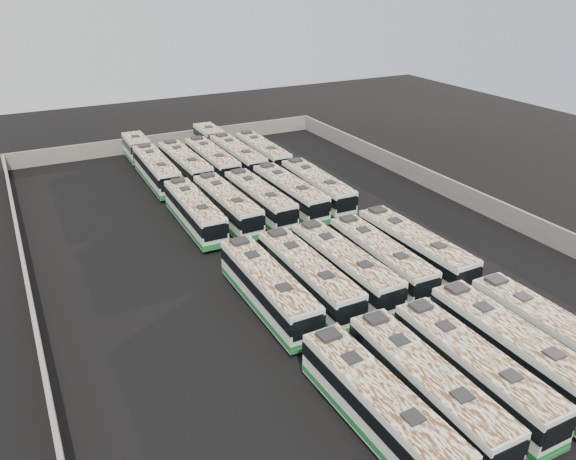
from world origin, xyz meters
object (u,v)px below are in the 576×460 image
Objects in this scene: bus_front_far_right at (552,336)px; bus_midfront_center at (344,267)px; bus_midback_right at (289,193)px; bus_back_left at (185,166)px; bus_midfront_left at (308,277)px; bus_front_right at (512,349)px; bus_midback_center at (259,200)px; bus_midfront_far_right at (414,249)px; bus_back_far_left at (149,162)px; bus_midback_far_left at (194,212)px; bus_front_center at (473,370)px; bus_front_far_left at (378,407)px; bus_midfront_far_left at (268,288)px; bus_back_center at (212,161)px; bus_back_right at (228,150)px; bus_midfront_right at (380,258)px; bus_midback_left at (227,205)px; bus_front_left at (426,387)px; bus_midback_far_right at (317,188)px; bus_back_far_right at (262,154)px.

bus_midfront_center is (-7.18, 14.31, 0.04)m from bus_front_far_right.
bus_midback_right is 15.78m from bus_back_left.
bus_front_right is at bearing -63.54° from bus_midfront_left.
bus_midback_center is 3.63m from bus_midback_right.
bus_back_far_left is at bearing 111.20° from bus_midfront_far_right.
bus_midfront_far_right is 1.04× the size of bus_midback_far_left.
bus_front_far_left is at bearing -179.60° from bus_front_center.
bus_midfront_left is (-3.45, 14.41, 0.05)m from bus_front_center.
bus_midback_far_left is (-0.10, 16.77, -0.05)m from bus_midfront_far_left.
bus_back_center reaches higher than bus_back_far_left.
bus_back_left is 0.65× the size of bus_back_right.
bus_midfront_far_right is (14.07, 0.03, 0.02)m from bus_midfront_far_left.
bus_back_right reaches higher than bus_front_center.
bus_midback_far_left reaches higher than bus_midfront_right.
bus_front_far_right is 32.79m from bus_midback_left.
bus_midfront_right is 0.96× the size of bus_back_left.
bus_midback_far_right reaches higher than bus_front_left.
bus_midfront_center is 0.99× the size of bus_midfront_far_right.
bus_front_right is 0.65× the size of bus_back_right.
bus_front_right is 1.01× the size of bus_midfront_left.
bus_midback_center is 18.05m from bus_back_right.
bus_front_center is at bearing -178.72° from bus_front_far_right.
bus_midfront_left is (-10.60, 14.26, 0.03)m from bus_front_far_right.
bus_front_right reaches higher than bus_front_far_left.
bus_midfront_right is at bearing 104.34° from bus_front_far_right.
bus_midfront_far_right is (-0.08, 14.17, 0.07)m from bus_front_far_right.
bus_back_left reaches higher than bus_midfront_center.
bus_midfront_right is (3.53, 14.40, -0.00)m from bus_front_center.
bus_midfront_left is at bearing 2.05° from bus_midfront_far_left.
bus_midfront_far_left is (-10.63, 14.03, -0.01)m from bus_front_right.
bus_front_far_right is 31.05m from bus_midback_far_right.
bus_front_left is at bearing -127.87° from bus_midfront_far_right.
bus_back_far_left reaches higher than bus_front_far_right.
bus_midfront_far_left is 3.56m from bus_midfront_left.
bus_back_far_right reaches higher than bus_midfront_right.
bus_back_left is at bearing 99.38° from bus_front_right.
bus_back_far_left is at bearing -179.57° from bus_back_right.
bus_midback_far_left is 0.98× the size of bus_midback_far_right.
bus_front_far_left is at bearing -89.69° from bus_midfront_far_left.
bus_front_left is 0.63× the size of bus_back_far_left.
bus_back_left is at bearing 128.57° from bus_midback_far_right.
bus_midfront_far_left is 1.02× the size of bus_midback_far_left.
bus_front_left reaches higher than bus_front_far_right.
bus_midfront_center is 0.99× the size of bus_back_center.
bus_midfront_left is (-7.08, 14.14, -0.02)m from bus_front_right.
bus_front_far_left is at bearing -95.42° from bus_back_left.
bus_front_far_right is 20.01m from bus_midfront_far_left.
bus_midfront_far_right reaches higher than bus_midfront_far_left.
bus_midback_left reaches higher than bus_front_center.
bus_midback_right is (-3.42, 16.81, -0.05)m from bus_midfront_far_right.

